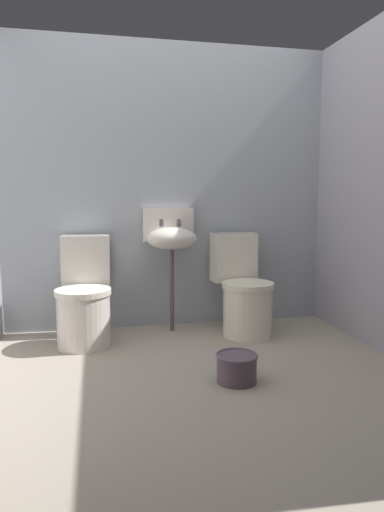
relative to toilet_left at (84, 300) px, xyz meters
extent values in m
cube|color=gray|center=(0.69, -0.88, -0.36)|extent=(3.06, 2.86, 0.08)
cube|color=#989FA7|center=(0.69, 0.40, 0.83)|extent=(3.06, 0.10, 2.31)
cylinder|color=silver|center=(-0.01, -0.09, -0.13)|extent=(0.40, 0.40, 0.38)
cylinder|color=silver|center=(-0.01, -0.09, 0.08)|extent=(0.43, 0.43, 0.04)
cube|color=silver|center=(0.01, 0.21, 0.26)|extent=(0.37, 0.20, 0.40)
cylinder|color=silver|center=(1.23, -0.09, -0.13)|extent=(0.41, 0.41, 0.38)
cylinder|color=silver|center=(1.23, -0.09, 0.08)|extent=(0.43, 0.43, 0.04)
cube|color=silver|center=(1.21, 0.21, 0.26)|extent=(0.37, 0.21, 0.40)
cylinder|color=#53434F|center=(0.68, 0.16, 0.01)|extent=(0.04, 0.04, 0.66)
ellipsoid|color=silver|center=(0.68, 0.16, 0.43)|extent=(0.40, 0.32, 0.18)
cube|color=silver|center=(0.68, 0.33, 0.53)|extent=(0.42, 0.04, 0.28)
cylinder|color=#53434F|center=(0.61, 0.22, 0.55)|extent=(0.04, 0.04, 0.06)
cylinder|color=#53434F|center=(0.75, 0.22, 0.55)|extent=(0.04, 0.04, 0.06)
cylinder|color=#53434F|center=(0.88, -0.94, -0.24)|extent=(0.23, 0.23, 0.16)
torus|color=#524656|center=(0.88, -0.94, -0.16)|extent=(0.25, 0.25, 0.02)
camera|label=1|loc=(0.10, -3.38, 0.74)|focal=31.97mm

